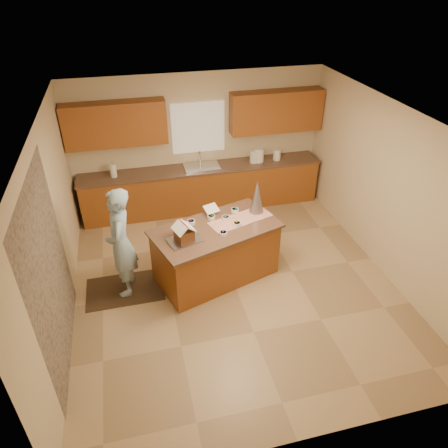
{
  "coord_description": "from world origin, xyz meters",
  "views": [
    {
      "loc": [
        -1.39,
        -5.01,
        4.46
      ],
      "look_at": [
        -0.1,
        0.2,
        1.0
      ],
      "focal_mm": 33.32,
      "sensor_mm": 36.0,
      "label": 1
    }
  ],
  "objects_px": {
    "tinsel_tree": "(257,197)",
    "boy": "(121,243)",
    "island_base": "(216,253)",
    "gingerbread_house": "(184,233)"
  },
  "relations": [
    {
      "from": "island_base",
      "to": "gingerbread_house",
      "type": "bearing_deg",
      "value": -174.81
    },
    {
      "from": "tinsel_tree",
      "to": "gingerbread_house",
      "type": "bearing_deg",
      "value": -157.51
    },
    {
      "from": "gingerbread_house",
      "to": "boy",
      "type": "bearing_deg",
      "value": 165.64
    },
    {
      "from": "island_base",
      "to": "boy",
      "type": "relative_size",
      "value": 1.05
    },
    {
      "from": "tinsel_tree",
      "to": "gingerbread_house",
      "type": "distance_m",
      "value": 1.38
    },
    {
      "from": "island_base",
      "to": "tinsel_tree",
      "type": "height_order",
      "value": "tinsel_tree"
    },
    {
      "from": "island_base",
      "to": "gingerbread_house",
      "type": "xyz_separation_m",
      "value": [
        -0.52,
        -0.23,
        0.63
      ]
    },
    {
      "from": "tinsel_tree",
      "to": "gingerbread_house",
      "type": "xyz_separation_m",
      "value": [
        -1.27,
        -0.53,
        -0.15
      ]
    },
    {
      "from": "tinsel_tree",
      "to": "boy",
      "type": "distance_m",
      "value": 2.23
    },
    {
      "from": "island_base",
      "to": "tinsel_tree",
      "type": "distance_m",
      "value": 1.12
    }
  ]
}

